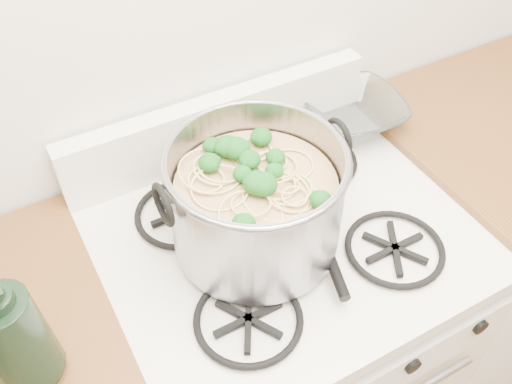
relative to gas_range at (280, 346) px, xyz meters
name	(u,v)px	position (x,y,z in m)	size (l,w,h in m)	color
gas_range	(280,346)	(0.00, 0.00, 0.00)	(0.76, 0.66, 0.92)	white
stock_pot	(256,202)	(-0.07, 0.01, 0.59)	(0.37, 0.34, 0.23)	gray
spatula	(308,201)	(0.08, 0.04, 0.50)	(0.29, 0.31, 0.02)	black
glass_bowl	(353,116)	(0.33, 0.22, 0.50)	(0.10, 0.10, 0.02)	white
bottle	(10,328)	(-0.54, -0.07, 0.63)	(0.11, 0.11, 0.29)	black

